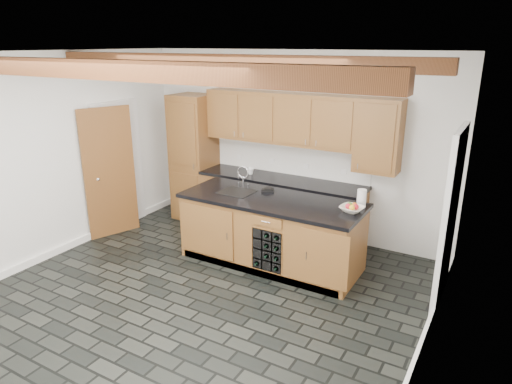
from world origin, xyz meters
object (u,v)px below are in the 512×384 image
island (271,232)px  kitchen_scale (268,189)px  fruit_bowl (352,209)px  paper_towel (362,198)px

island → kitchen_scale: (-0.20, 0.27, 0.49)m
fruit_bowl → paper_towel: (0.04, 0.24, 0.08)m
island → kitchen_scale: size_ratio=12.57×
island → paper_towel: bearing=15.5°
fruit_bowl → paper_towel: size_ratio=1.27×
fruit_bowl → paper_towel: 0.25m
kitchen_scale → paper_towel: bearing=-22.5°
fruit_bowl → paper_towel: bearing=80.5°
kitchen_scale → fruit_bowl: fruit_bowl is taller
kitchen_scale → paper_towel: 1.32m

